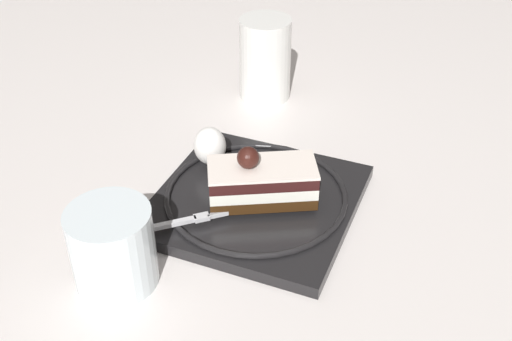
{
  "coord_description": "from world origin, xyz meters",
  "views": [
    {
      "loc": [
        0.3,
        -0.49,
        0.45
      ],
      "look_at": [
        0.01,
        -0.02,
        0.05
      ],
      "focal_mm": 44.6,
      "sensor_mm": 36.0,
      "label": 1
    }
  ],
  "objects_px": {
    "whipped_cream_dollop": "(211,145)",
    "drink_glass_near": "(113,252)",
    "cake_slice": "(262,181)",
    "drink_glass_far": "(265,62)",
    "dessert_plate": "(256,200)",
    "fork": "(186,221)"
  },
  "relations": [
    {
      "from": "whipped_cream_dollop",
      "to": "drink_glass_near",
      "type": "xyz_separation_m",
      "value": [
        0.02,
        -0.19,
        -0.01
      ]
    },
    {
      "from": "cake_slice",
      "to": "drink_glass_far",
      "type": "xyz_separation_m",
      "value": [
        -0.13,
        0.23,
        0.01
      ]
    },
    {
      "from": "dessert_plate",
      "to": "drink_glass_far",
      "type": "relative_size",
      "value": 2.13
    },
    {
      "from": "dessert_plate",
      "to": "fork",
      "type": "bearing_deg",
      "value": -113.07
    },
    {
      "from": "whipped_cream_dollop",
      "to": "fork",
      "type": "height_order",
      "value": "whipped_cream_dollop"
    },
    {
      "from": "drink_glass_near",
      "to": "cake_slice",
      "type": "bearing_deg",
      "value": 67.73
    },
    {
      "from": "fork",
      "to": "drink_glass_near",
      "type": "xyz_separation_m",
      "value": [
        -0.02,
        -0.08,
        0.01
      ]
    },
    {
      "from": "drink_glass_near",
      "to": "drink_glass_far",
      "type": "height_order",
      "value": "drink_glass_far"
    },
    {
      "from": "whipped_cream_dollop",
      "to": "drink_glass_far",
      "type": "bearing_deg",
      "value": 103.47
    },
    {
      "from": "dessert_plate",
      "to": "drink_glass_far",
      "type": "height_order",
      "value": "drink_glass_far"
    },
    {
      "from": "dessert_plate",
      "to": "drink_glass_near",
      "type": "xyz_separation_m",
      "value": [
        -0.06,
        -0.17,
        0.03
      ]
    },
    {
      "from": "dessert_plate",
      "to": "cake_slice",
      "type": "relative_size",
      "value": 1.98
    },
    {
      "from": "whipped_cream_dollop",
      "to": "drink_glass_near",
      "type": "relative_size",
      "value": 0.55
    },
    {
      "from": "drink_glass_near",
      "to": "drink_glass_far",
      "type": "bearing_deg",
      "value": 99.95
    },
    {
      "from": "dessert_plate",
      "to": "drink_glass_far",
      "type": "bearing_deg",
      "value": 118.97
    },
    {
      "from": "cake_slice",
      "to": "drink_glass_near",
      "type": "height_order",
      "value": "cake_slice"
    },
    {
      "from": "dessert_plate",
      "to": "fork",
      "type": "height_order",
      "value": "fork"
    },
    {
      "from": "cake_slice",
      "to": "whipped_cream_dollop",
      "type": "bearing_deg",
      "value": 161.46
    },
    {
      "from": "fork",
      "to": "cake_slice",
      "type": "bearing_deg",
      "value": 59.52
    },
    {
      "from": "cake_slice",
      "to": "whipped_cream_dollop",
      "type": "relative_size",
      "value": 2.71
    },
    {
      "from": "whipped_cream_dollop",
      "to": "fork",
      "type": "xyz_separation_m",
      "value": [
        0.04,
        -0.11,
        -0.02
      ]
    },
    {
      "from": "drink_glass_far",
      "to": "cake_slice",
      "type": "bearing_deg",
      "value": -59.65
    }
  ]
}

